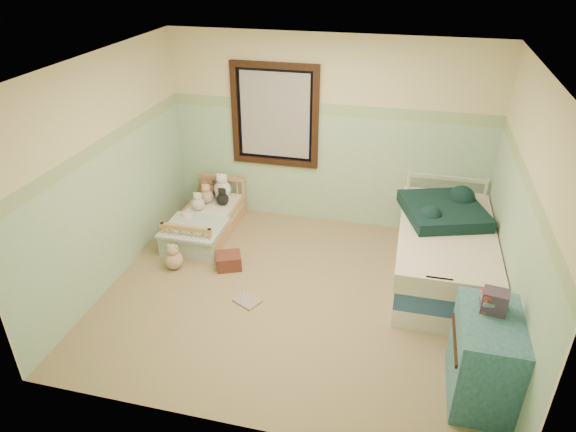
% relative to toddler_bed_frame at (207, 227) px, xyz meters
% --- Properties ---
extents(floor, '(4.20, 3.60, 0.02)m').
position_rel_toddler_bed_frame_xyz_m(floor, '(1.46, -1.05, -0.10)').
color(floor, '#82704F').
rests_on(floor, ground).
extents(ceiling, '(4.20, 3.60, 0.02)m').
position_rel_toddler_bed_frame_xyz_m(ceiling, '(1.46, -1.05, 2.42)').
color(ceiling, white).
rests_on(ceiling, wall_back).
extents(wall_back, '(4.20, 0.04, 2.50)m').
position_rel_toddler_bed_frame_xyz_m(wall_back, '(1.46, 0.75, 1.16)').
color(wall_back, beige).
rests_on(wall_back, floor).
extents(wall_front, '(4.20, 0.04, 2.50)m').
position_rel_toddler_bed_frame_xyz_m(wall_front, '(1.46, -2.85, 1.16)').
color(wall_front, beige).
rests_on(wall_front, floor).
extents(wall_left, '(0.04, 3.60, 2.50)m').
position_rel_toddler_bed_frame_xyz_m(wall_left, '(-0.64, -1.05, 1.16)').
color(wall_left, beige).
rests_on(wall_left, floor).
extents(wall_right, '(0.04, 3.60, 2.50)m').
position_rel_toddler_bed_frame_xyz_m(wall_right, '(3.56, -1.05, 1.16)').
color(wall_right, beige).
rests_on(wall_right, floor).
extents(wainscot_mint, '(4.20, 0.01, 1.50)m').
position_rel_toddler_bed_frame_xyz_m(wainscot_mint, '(1.46, 0.74, 0.66)').
color(wainscot_mint, '#ACCEAE').
rests_on(wainscot_mint, floor).
extents(border_strip, '(4.20, 0.01, 0.15)m').
position_rel_toddler_bed_frame_xyz_m(border_strip, '(1.46, 0.74, 1.49)').
color(border_strip, '#4B8148').
rests_on(border_strip, wall_back).
extents(window_frame, '(1.16, 0.06, 1.36)m').
position_rel_toddler_bed_frame_xyz_m(window_frame, '(0.76, 0.71, 1.36)').
color(window_frame, black).
rests_on(window_frame, wall_back).
extents(window_blinds, '(0.92, 0.01, 1.12)m').
position_rel_toddler_bed_frame_xyz_m(window_blinds, '(0.76, 0.72, 1.36)').
color(window_blinds, beige).
rests_on(window_blinds, window_frame).
extents(toddler_bed_frame, '(0.67, 1.34, 0.17)m').
position_rel_toddler_bed_frame_xyz_m(toddler_bed_frame, '(0.00, 0.00, 0.00)').
color(toddler_bed_frame, '#A0703E').
rests_on(toddler_bed_frame, floor).
extents(toddler_mattress, '(0.61, 1.28, 0.12)m').
position_rel_toddler_bed_frame_xyz_m(toddler_mattress, '(0.00, 0.00, 0.15)').
color(toddler_mattress, silver).
rests_on(toddler_mattress, toddler_bed_frame).
extents(patchwork_quilt, '(0.73, 0.67, 0.03)m').
position_rel_toddler_bed_frame_xyz_m(patchwork_quilt, '(0.00, -0.42, 0.22)').
color(patchwork_quilt, '#6AA0C7').
rests_on(patchwork_quilt, toddler_mattress).
extents(plush_bed_brown, '(0.18, 0.18, 0.18)m').
position_rel_toddler_bed_frame_xyz_m(plush_bed_brown, '(-0.15, 0.50, 0.29)').
color(plush_bed_brown, brown).
rests_on(plush_bed_brown, toddler_mattress).
extents(plush_bed_white, '(0.24, 0.24, 0.24)m').
position_rel_toddler_bed_frame_xyz_m(plush_bed_white, '(0.05, 0.50, 0.33)').
color(plush_bed_white, white).
rests_on(plush_bed_white, toddler_mattress).
extents(plush_bed_tan, '(0.19, 0.19, 0.19)m').
position_rel_toddler_bed_frame_xyz_m(plush_bed_tan, '(-0.10, 0.28, 0.30)').
color(plush_bed_tan, tan).
rests_on(plush_bed_tan, toddler_mattress).
extents(plush_bed_dark, '(0.17, 0.17, 0.17)m').
position_rel_toddler_bed_frame_xyz_m(plush_bed_dark, '(0.13, 0.28, 0.29)').
color(plush_bed_dark, black).
rests_on(plush_bed_dark, toddler_mattress).
extents(plush_floor_cream, '(0.25, 0.25, 0.25)m').
position_rel_toddler_bed_frame_xyz_m(plush_floor_cream, '(-0.18, -0.18, 0.04)').
color(plush_floor_cream, silver).
rests_on(plush_floor_cream, floor).
extents(plush_floor_tan, '(0.22, 0.22, 0.22)m').
position_rel_toddler_bed_frame_xyz_m(plush_floor_tan, '(-0.07, -0.89, 0.02)').
color(plush_floor_tan, tan).
rests_on(plush_floor_tan, floor).
extents(twin_bed_frame, '(0.99, 1.99, 0.22)m').
position_rel_toddler_bed_frame_xyz_m(twin_bed_frame, '(3.01, -0.35, 0.02)').
color(twin_bed_frame, white).
rests_on(twin_bed_frame, floor).
extents(twin_boxspring, '(0.99, 1.99, 0.22)m').
position_rel_toddler_bed_frame_xyz_m(twin_boxspring, '(3.01, -0.35, 0.24)').
color(twin_boxspring, '#305286').
rests_on(twin_boxspring, twin_bed_frame).
extents(twin_mattress, '(1.03, 2.03, 0.22)m').
position_rel_toddler_bed_frame_xyz_m(twin_mattress, '(3.01, -0.35, 0.46)').
color(twin_mattress, silver).
rests_on(twin_mattress, twin_boxspring).
extents(teal_blanket, '(1.09, 1.12, 0.14)m').
position_rel_toddler_bed_frame_xyz_m(teal_blanket, '(2.96, -0.05, 0.64)').
color(teal_blanket, black).
rests_on(teal_blanket, twin_mattress).
extents(dresser, '(0.51, 0.81, 0.81)m').
position_rel_toddler_bed_frame_xyz_m(dresser, '(3.29, -2.03, 0.32)').
color(dresser, '#285268').
rests_on(dresser, floor).
extents(book_stack, '(0.22, 0.18, 0.20)m').
position_rel_toddler_bed_frame_xyz_m(book_stack, '(3.29, -1.91, 0.82)').
color(book_stack, '#5C2C35').
rests_on(book_stack, dresser).
extents(red_pillow, '(0.36, 0.35, 0.18)m').
position_rel_toddler_bed_frame_xyz_m(red_pillow, '(0.56, -0.72, 0.00)').
color(red_pillow, '#98361E').
rests_on(red_pillow, floor).
extents(floor_book, '(0.33, 0.30, 0.02)m').
position_rel_toddler_bed_frame_xyz_m(floor_book, '(0.97, -1.30, -0.07)').
color(floor_book, gold).
rests_on(floor_book, floor).
extents(extra_plush_0, '(0.17, 0.17, 0.17)m').
position_rel_toddler_bed_frame_xyz_m(extra_plush_0, '(-0.13, 0.06, 0.29)').
color(extra_plush_0, silver).
rests_on(extra_plush_0, toddler_mattress).
extents(extra_plush_1, '(0.15, 0.15, 0.15)m').
position_rel_toddler_bed_frame_xyz_m(extra_plush_1, '(0.05, 0.42, 0.28)').
color(extra_plush_1, silver).
rests_on(extra_plush_1, toddler_mattress).
extents(extra_plush_2, '(0.15, 0.15, 0.15)m').
position_rel_toddler_bed_frame_xyz_m(extra_plush_2, '(-0.20, 0.50, 0.28)').
color(extra_plush_2, tan).
rests_on(extra_plush_2, toddler_mattress).
extents(extra_plush_3, '(0.21, 0.21, 0.21)m').
position_rel_toddler_bed_frame_xyz_m(extra_plush_3, '(-0.17, 0.40, 0.31)').
color(extra_plush_3, brown).
rests_on(extra_plush_3, toddler_mattress).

